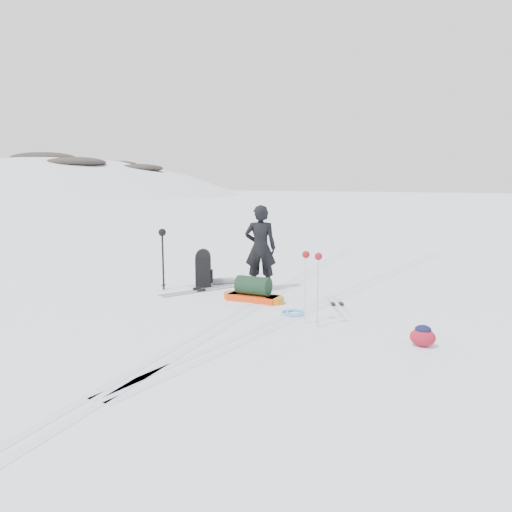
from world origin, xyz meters
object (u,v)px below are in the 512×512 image
object	(u,v)px
skier	(260,248)
pulk_sled	(253,292)
expedition_rucksack	(206,269)
ski_poles_black	(162,240)

from	to	relation	value
skier	pulk_sled	size ratio (longest dim) A/B	1.43
pulk_sled	expedition_rucksack	size ratio (longest dim) A/B	1.47
skier	ski_poles_black	bearing A→B (deg)	3.34
pulk_sled	ski_poles_black	world-z (taller)	ski_poles_black
skier	expedition_rucksack	world-z (taller)	skier
skier	pulk_sled	world-z (taller)	skier
ski_poles_black	expedition_rucksack	bearing A→B (deg)	57.93
expedition_rucksack	ski_poles_black	size ratio (longest dim) A/B	0.66
skier	expedition_rucksack	distance (m)	1.47
expedition_rucksack	ski_poles_black	world-z (taller)	ski_poles_black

